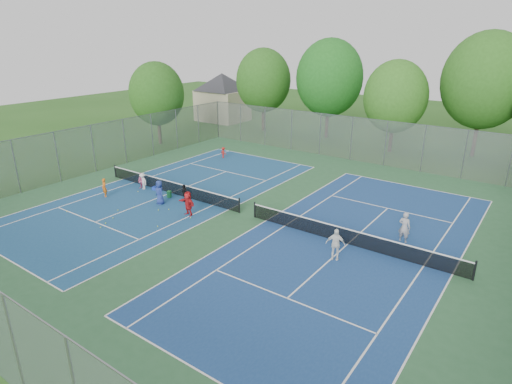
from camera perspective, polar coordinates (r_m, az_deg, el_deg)
ground at (r=27.64m, az=-1.21°, el=-3.11°), size 120.00×120.00×0.00m
court_pad at (r=27.63m, az=-1.21°, el=-3.10°), size 32.00×32.00×0.01m
court_left at (r=32.03m, az=-11.29°, el=-0.13°), size 10.97×23.77×0.01m
court_right at (r=24.47m, az=12.13°, el=-6.81°), size 10.97×23.77×0.01m
net_left at (r=31.88m, az=-11.35°, el=0.61°), size 12.87×0.10×0.91m
net_right at (r=24.28m, az=12.21°, el=-5.88°), size 12.87×0.10×0.91m
fence_north at (r=40.35m, az=12.60°, el=6.95°), size 32.00×0.10×4.00m
fence_west at (r=38.31m, az=-20.87°, el=5.40°), size 0.10×32.00×4.00m
house at (r=58.25m, az=-4.54°, el=13.57°), size 11.03×11.03×7.30m
tree_nw at (r=51.65m, az=0.98°, el=14.65°), size 6.40×6.40×9.58m
tree_nl at (r=48.41m, az=9.77°, el=14.76°), size 7.20×7.20×10.69m
tree_nc at (r=43.70m, az=18.10°, el=11.99°), size 6.00×6.00×8.85m
tree_nr at (r=44.88m, az=28.27°, el=12.95°), size 7.60×7.60×11.42m
tree_side_w at (r=46.06m, az=-13.11°, el=12.64°), size 5.60×5.60×8.47m
ball_crate at (r=32.92m, az=-13.35°, el=0.49°), size 0.37×0.37×0.26m
ball_hopper at (r=31.10m, az=-11.50°, el=-0.31°), size 0.32×0.32×0.49m
student_a at (r=32.35m, az=-19.57°, el=0.53°), size 0.57×0.46×1.37m
student_b at (r=33.18m, az=-14.97°, el=1.42°), size 0.71×0.61×1.26m
student_c at (r=33.11m, az=-14.86°, el=1.39°), size 0.86×0.55×1.27m
student_d at (r=30.04m, az=-9.52°, el=-0.14°), size 0.80×0.55×1.26m
student_e at (r=29.89m, az=-12.73°, el=-0.05°), size 0.95×0.76×1.69m
student_f at (r=27.69m, az=-9.05°, el=-1.51°), size 1.56×0.71×1.62m
child_far_baseline at (r=40.49m, az=-4.37°, el=5.27°), size 0.72×0.48×1.04m
instructor at (r=25.22m, az=19.18°, el=-4.46°), size 0.68×0.47×1.80m
teen_court_b at (r=22.48m, az=10.54°, el=-6.85°), size 1.09×0.75×1.71m
tennis_ball_0 at (r=28.59m, az=-18.53°, el=-3.32°), size 0.07×0.07×0.07m
tennis_ball_1 at (r=30.68m, az=-23.89°, el=-2.43°), size 0.07×0.07×0.07m
tennis_ball_2 at (r=26.64m, az=-12.98°, el=-4.52°), size 0.07×0.07×0.07m
tennis_ball_3 at (r=27.97m, az=-19.41°, el=-3.97°), size 0.07×0.07×0.07m
tennis_ball_4 at (r=27.47m, az=-8.72°, el=-3.44°), size 0.07×0.07×0.07m
tennis_ball_5 at (r=28.37m, az=-7.50°, el=-2.58°), size 0.07×0.07×0.07m
tennis_ball_6 at (r=29.04m, az=-12.87°, el=-2.38°), size 0.07×0.07×0.07m
tennis_ball_7 at (r=27.47m, az=-20.00°, el=-4.49°), size 0.07×0.07×0.07m
tennis_ball_8 at (r=32.75m, az=-15.46°, el=0.01°), size 0.07×0.07×0.07m
tennis_ball_9 at (r=29.86m, az=-15.97°, el=-2.03°), size 0.07×0.07×0.07m
tennis_ball_10 at (r=28.98m, az=-11.57°, el=-2.33°), size 0.07×0.07×0.07m
tennis_ball_11 at (r=29.73m, az=-17.93°, el=-2.34°), size 0.07×0.07×0.07m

